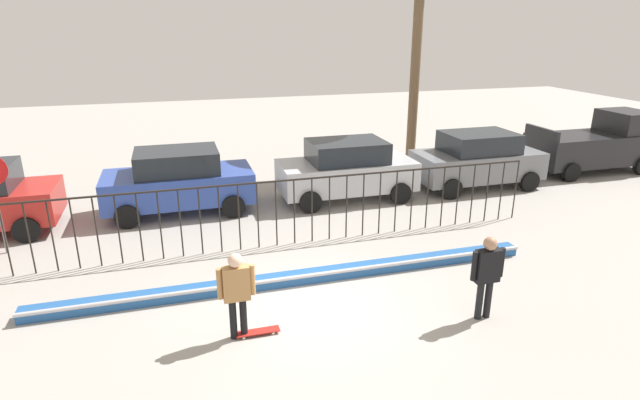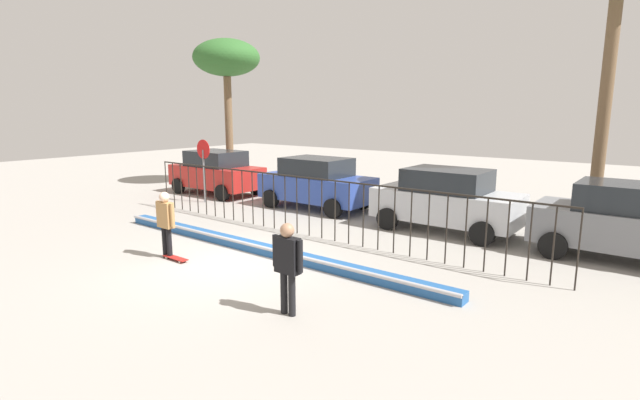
% 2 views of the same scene
% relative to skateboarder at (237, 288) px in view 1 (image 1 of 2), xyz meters
% --- Properties ---
extents(ground_plane, '(60.00, 60.00, 0.00)m').
position_rel_skateboarder_xyz_m(ground_plane, '(1.48, 0.57, -1.00)').
color(ground_plane, '#9E9991').
extents(bowl_coping_ledge, '(11.00, 0.40, 0.27)m').
position_rel_skateboarder_xyz_m(bowl_coping_ledge, '(1.48, 1.70, -0.88)').
color(bowl_coping_ledge, '#235699').
rests_on(bowl_coping_ledge, ground).
extents(perimeter_fence, '(14.04, 0.04, 1.73)m').
position_rel_skateboarder_xyz_m(perimeter_fence, '(1.48, 3.79, 0.07)').
color(perimeter_fence, black).
rests_on(perimeter_fence, ground).
extents(skateboarder, '(0.67, 0.25, 1.67)m').
position_rel_skateboarder_xyz_m(skateboarder, '(0.00, 0.00, 0.00)').
color(skateboarder, black).
rests_on(skateboarder, ground).
extents(skateboard, '(0.80, 0.20, 0.07)m').
position_rel_skateboarder_xyz_m(skateboard, '(0.34, -0.02, -0.94)').
color(skateboard, '#A51E19').
rests_on(skateboard, ground).
extents(camera_operator, '(0.68, 0.26, 1.69)m').
position_rel_skateboarder_xyz_m(camera_operator, '(4.61, -0.66, 0.02)').
color(camera_operator, black).
rests_on(camera_operator, ground).
extents(parked_car_blue, '(4.30, 2.12, 1.90)m').
position_rel_skateboarder_xyz_m(parked_car_blue, '(-0.79, 7.03, -0.03)').
color(parked_car_blue, '#2D479E').
rests_on(parked_car_blue, ground).
extents(parked_car_silver, '(4.30, 2.12, 1.90)m').
position_rel_skateboarder_xyz_m(parked_car_silver, '(4.39, 6.80, -0.03)').
color(parked_car_silver, '#B7BABF').
rests_on(parked_car_silver, ground).
extents(parked_car_gray, '(4.30, 2.12, 1.90)m').
position_rel_skateboarder_xyz_m(parked_car_gray, '(9.09, 6.74, -0.03)').
color(parked_car_gray, slate).
rests_on(parked_car_gray, ground).
extents(pickup_truck, '(4.70, 2.12, 2.24)m').
position_rel_skateboarder_xyz_m(pickup_truck, '(14.55, 7.27, 0.04)').
color(pickup_truck, black).
rests_on(pickup_truck, ground).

